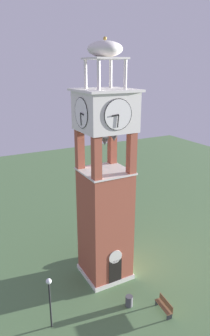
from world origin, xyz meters
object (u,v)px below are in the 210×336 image
(park_bench, at_px, (164,306))
(trash_bin, at_px, (129,301))
(clock_tower, at_px, (105,191))
(lamp_post, at_px, (50,294))

(park_bench, distance_m, trash_bin, 2.47)
(clock_tower, bearing_deg, lamp_post, -150.78)
(lamp_post, bearing_deg, trash_bin, -8.79)
(trash_bin, bearing_deg, clock_tower, 86.89)
(lamp_post, distance_m, trash_bin, 5.94)
(clock_tower, distance_m, park_bench, 9.01)
(park_bench, xyz_separation_m, lamp_post, (-7.31, 2.47, 2.11))
(park_bench, bearing_deg, trash_bin, 138.78)
(park_bench, height_order, lamp_post, lamp_post)
(clock_tower, distance_m, lamp_post, 8.03)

